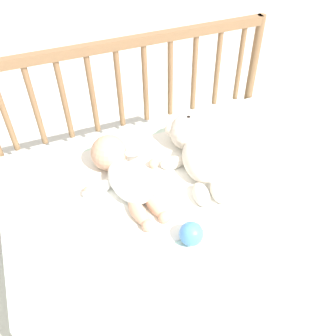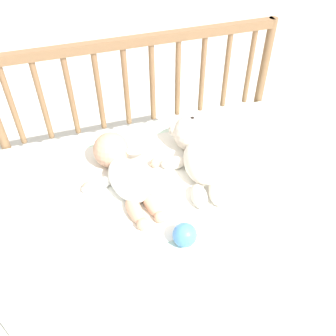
{
  "view_description": "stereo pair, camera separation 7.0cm",
  "coord_description": "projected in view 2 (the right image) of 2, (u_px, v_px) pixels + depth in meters",
  "views": [
    {
      "loc": [
        -0.35,
        -0.87,
        1.41
      ],
      "look_at": [
        0.0,
        -0.0,
        0.52
      ],
      "focal_mm": 40.0,
      "sensor_mm": 36.0,
      "label": 1
    },
    {
      "loc": [
        -0.28,
        -0.89,
        1.41
      ],
      "look_at": [
        0.0,
        -0.0,
        0.52
      ],
      "focal_mm": 40.0,
      "sensor_mm": 36.0,
      "label": 2
    }
  ],
  "objects": [
    {
      "name": "toy_ball",
      "position": [
        185.0,
        235.0,
        1.11
      ],
      "size": [
        0.07,
        0.07,
        0.07
      ],
      "color": "#4C8CDB",
      "rests_on": "crib_mattress"
    },
    {
      "name": "ground_plane",
      "position": [
        168.0,
        253.0,
        1.65
      ],
      "size": [
        12.0,
        12.0,
        0.0
      ],
      "primitive_type": "plane",
      "color": "silver"
    },
    {
      "name": "crib_mattress",
      "position": [
        168.0,
        220.0,
        1.49
      ],
      "size": [
        1.14,
        0.7,
        0.46
      ],
      "color": "silver",
      "rests_on": "ground_plane"
    },
    {
      "name": "baby",
      "position": [
        123.0,
        170.0,
        1.3
      ],
      "size": [
        0.3,
        0.41,
        0.13
      ],
      "color": "white",
      "rests_on": "crib_mattress"
    },
    {
      "name": "blanket",
      "position": [
        166.0,
        181.0,
        1.33
      ],
      "size": [
        0.77,
        0.51,
        0.01
      ],
      "color": "white",
      "rests_on": "crib_mattress"
    },
    {
      "name": "crib_rail",
      "position": [
        140.0,
        95.0,
        1.51
      ],
      "size": [
        1.14,
        0.04,
        0.83
      ],
      "color": "brown",
      "rests_on": "ground_plane"
    },
    {
      "name": "teddy_bear",
      "position": [
        196.0,
        149.0,
        1.36
      ],
      "size": [
        0.27,
        0.41,
        0.14
      ],
      "color": "silver",
      "rests_on": "crib_mattress"
    }
  ]
}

